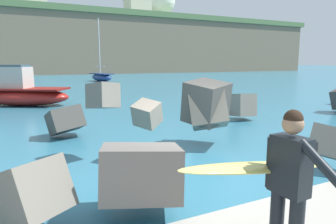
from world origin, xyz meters
TOP-DOWN VIEW (x-y plane):
  - ground_plane at (0.00, 0.00)m, footprint 400.00×400.00m
  - breakwater_jetty at (-1.25, 2.16)m, footprint 32.05×8.38m
  - surfer_with_board at (-0.97, -3.13)m, footprint 2.11×1.20m
  - boat_near_centre at (-3.24, 13.89)m, footprint 5.63×4.51m
  - boat_near_right at (6.30, 33.61)m, footprint 2.57×4.70m
  - headland_bluff at (20.59, 76.65)m, footprint 99.00×40.35m
  - radar_dome at (35.73, 78.21)m, footprint 8.04×8.04m
  - station_building_west at (26.21, 72.86)m, footprint 5.94×6.36m
  - station_building_central at (0.23, 71.31)m, footprint 6.91×6.69m
  - station_building_east at (-0.44, 73.04)m, footprint 5.02×8.17m
  - station_building_annex at (-1.92, 83.53)m, footprint 6.81×5.05m

SIDE VIEW (x-z plane):
  - ground_plane at x=0.00m, z-range 0.00..0.00m
  - boat_near_right at x=6.30m, z-range -3.37..4.57m
  - boat_near_centre at x=-3.24m, z-range -0.43..1.89m
  - breakwater_jetty at x=-1.25m, z-range -0.28..2.17m
  - surfer_with_board at x=-0.97m, z-range 0.39..2.16m
  - headland_bluff at x=20.59m, z-range 0.02..13.38m
  - station_building_central at x=0.23m, z-range 13.37..17.44m
  - station_building_west at x=26.21m, z-range 13.37..19.09m
  - station_building_east at x=-0.44m, z-range 13.37..19.39m
  - station_building_annex at x=-1.92m, z-range 13.37..20.04m
  - radar_dome at x=35.73m, z-range 14.20..24.97m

